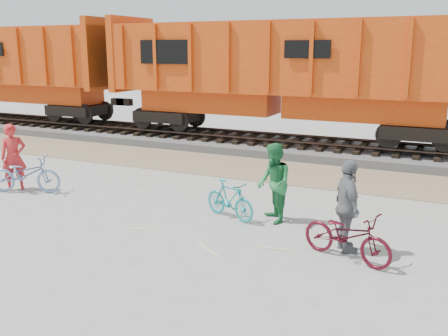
% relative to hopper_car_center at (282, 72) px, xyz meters
% --- Properties ---
extents(ground, '(120.00, 120.00, 0.00)m').
position_rel_hopper_car_center_xyz_m(ground, '(1.21, -9.00, -3.01)').
color(ground, '#9E9E99').
rests_on(ground, ground).
extents(gravel_strip, '(120.00, 3.00, 0.02)m').
position_rel_hopper_car_center_xyz_m(gravel_strip, '(1.21, -3.50, -3.00)').
color(gravel_strip, '#947F5C').
rests_on(gravel_strip, ground).
extents(ballast_bed, '(120.00, 4.00, 0.30)m').
position_rel_hopper_car_center_xyz_m(ballast_bed, '(1.21, 0.00, -2.86)').
color(ballast_bed, slate).
rests_on(ballast_bed, ground).
extents(track, '(120.00, 2.60, 0.24)m').
position_rel_hopper_car_center_xyz_m(track, '(1.21, 0.00, -2.53)').
color(track, black).
rests_on(track, ballast_bed).
extents(hopper_car_center, '(14.00, 3.13, 4.65)m').
position_rel_hopper_car_center_xyz_m(hopper_car_center, '(0.00, 0.00, 0.00)').
color(hopper_car_center, black).
rests_on(hopper_car_center, track).
extents(bicycle_blue, '(2.07, 1.33, 1.03)m').
position_rel_hopper_car_center_xyz_m(bicycle_blue, '(-4.34, -8.71, -2.49)').
color(bicycle_blue, '#7092C2').
rests_on(bicycle_blue, ground).
extents(bicycle_teal, '(1.54, 0.93, 0.90)m').
position_rel_hopper_car_center_xyz_m(bicycle_teal, '(1.61, -8.30, -2.56)').
color(bicycle_teal, '#138486').
rests_on(bicycle_teal, ground).
extents(bicycle_maroon, '(1.92, 1.18, 0.95)m').
position_rel_hopper_car_center_xyz_m(bicycle_maroon, '(4.56, -9.53, -2.53)').
color(bicycle_maroon, '#490B17').
rests_on(bicycle_maroon, ground).
extents(person_solo, '(0.76, 0.80, 1.85)m').
position_rel_hopper_car_center_xyz_m(person_solo, '(-4.84, -8.61, -2.08)').
color(person_solo, red).
rests_on(person_solo, ground).
extents(person_man, '(1.07, 1.12, 1.81)m').
position_rel_hopper_car_center_xyz_m(person_man, '(2.61, -8.10, -2.10)').
color(person_man, '#23743C').
rests_on(person_man, ground).
extents(person_woman, '(0.92, 1.15, 1.82)m').
position_rel_hopper_car_center_xyz_m(person_woman, '(4.46, -9.13, -2.09)').
color(person_woman, slate).
rests_on(person_woman, ground).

